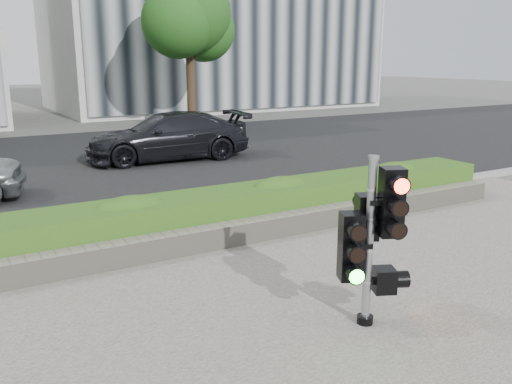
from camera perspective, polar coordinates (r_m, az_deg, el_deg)
ground at (r=6.94m, az=3.50°, el=-10.48°), size 120.00×120.00×0.00m
road at (r=15.90m, az=-16.94°, el=2.98°), size 60.00×13.00×0.02m
curb at (r=9.53m, az=-7.07°, el=-3.30°), size 60.00×0.25×0.12m
stone_wall at (r=8.40m, az=-3.70°, el=-4.59°), size 12.00×0.32×0.34m
hedge at (r=8.91m, az=-5.60°, el=-2.40°), size 12.00×1.00×0.68m
building_right at (r=33.70m, az=-4.86°, el=19.23°), size 18.00×10.00×12.00m
tree_right at (r=22.72m, az=-7.15°, el=17.91°), size 4.10×3.58×6.53m
traffic_signal at (r=5.88m, az=12.02°, el=-4.22°), size 0.69×0.59×1.87m
car_dark at (r=15.76m, az=-9.24°, el=5.82°), size 4.77×2.28×1.34m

